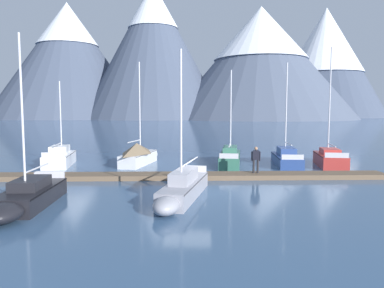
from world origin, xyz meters
TOP-DOWN VIEW (x-y plane):
  - ground_plane at (0.00, 0.00)m, footprint 700.00×700.00m
  - mountain_west_summit at (-67.60, 162.73)m, footprint 76.96×76.96m
  - mountain_central_massif at (-24.07, 155.14)m, footprint 67.45×67.45m
  - mountain_shoulder_ridge at (26.19, 155.91)m, footprint 87.82×87.82m
  - mountain_east_summit at (67.57, 192.71)m, footprint 66.84×66.84m
  - dock at (0.00, 4.00)m, footprint 24.91×3.46m
  - sailboat_nearest_berth at (-10.50, 9.29)m, footprint 2.76×6.05m
  - sailboat_second_berth at (-6.98, -3.30)m, footprint 2.12×6.29m
  - sailboat_mid_dock_port at (-4.33, 9.79)m, footprint 2.48×6.34m
  - sailboat_mid_dock_starboard at (-0.18, -1.49)m, footprint 2.42×7.17m
  - sailboat_far_berth at (2.88, 9.93)m, footprint 2.07×6.90m
  - sailboat_outer_slip at (7.29, 10.15)m, footprint 2.00×6.17m
  - sailboat_end_of_dock at (10.57, 9.92)m, footprint 2.39×6.00m
  - person_on_dock at (4.15, 4.41)m, footprint 0.59×0.25m

SIDE VIEW (x-z plane):
  - ground_plane at x=0.00m, z-range 0.00..0.00m
  - dock at x=0.00m, z-range -0.01..0.29m
  - sailboat_second_berth at x=-6.98m, z-range -3.29..4.31m
  - sailboat_mid_dock_starboard at x=-0.18m, z-range -3.03..4.13m
  - sailboat_outer_slip at x=7.29m, z-range -3.46..4.56m
  - sailboat_end_of_dock at x=10.57m, z-range -4.00..5.17m
  - sailboat_far_berth at x=2.88m, z-range -3.12..4.32m
  - sailboat_nearest_berth at x=-10.50m, z-range -2.68..3.90m
  - sailboat_mid_dock_port at x=-4.33m, z-range -3.20..4.86m
  - person_on_dock at x=4.15m, z-range 0.42..2.11m
  - mountain_shoulder_ridge at x=26.19m, z-range 1.42..53.22m
  - mountain_west_summit at x=-67.60m, z-range 0.92..57.47m
  - mountain_central_massif at x=-24.07m, z-range 0.80..63.63m
  - mountain_east_summit at x=67.57m, z-range 2.31..63.03m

